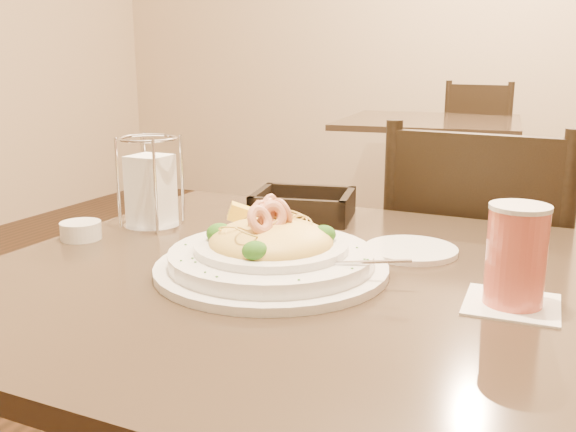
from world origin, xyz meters
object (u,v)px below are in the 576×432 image
at_px(background_table, 428,163).
at_px(butter_ramekin, 81,230).
at_px(bread_basket, 303,208).
at_px(pasta_bowl, 271,252).
at_px(drink_glass, 516,257).
at_px(napkin_caddy, 151,188).
at_px(main_table, 283,407).
at_px(dining_chair_near, 479,303).
at_px(side_plate, 411,250).
at_px(dining_chair_far, 481,154).

bearing_deg(background_table, butter_ramekin, -91.01).
bearing_deg(bread_basket, pasta_bowl, -74.42).
xyz_separation_m(background_table, drink_glass, (0.69, -2.56, 0.30)).
xyz_separation_m(bread_basket, napkin_caddy, (-0.23, -0.19, 0.06)).
xyz_separation_m(main_table, bread_basket, (-0.10, 0.31, 0.26)).
distance_m(main_table, dining_chair_near, 0.67).
distance_m(pasta_bowl, butter_ramekin, 0.39).
bearing_deg(side_plate, dining_chair_near, 83.22).
height_order(main_table, butter_ramekin, butter_ramekin).
bearing_deg(main_table, dining_chair_far, 92.98).
height_order(pasta_bowl, bread_basket, pasta_bowl).
bearing_deg(butter_ramekin, napkin_caddy, 63.29).
relative_size(background_table, dining_chair_far, 1.07).
distance_m(main_table, bread_basket, 0.42).
height_order(background_table, dining_chair_near, dining_chair_near).
xyz_separation_m(dining_chair_far, napkin_caddy, (-0.17, -2.99, 0.32)).
bearing_deg(bread_basket, butter_ramekin, -133.46).
distance_m(bread_basket, butter_ramekin, 0.43).
height_order(main_table, drink_glass, drink_glass).
xyz_separation_m(drink_glass, bread_basket, (-0.44, 0.32, -0.05)).
bearing_deg(dining_chair_far, pasta_bowl, 102.17).
distance_m(pasta_bowl, drink_glass, 0.35).
bearing_deg(side_plate, background_table, 102.11).
relative_size(dining_chair_far, drink_glass, 6.87).
bearing_deg(background_table, napkin_caddy, -89.58).
bearing_deg(main_table, bread_basket, 108.18).
distance_m(dining_chair_far, napkin_caddy, 3.02).
bearing_deg(dining_chair_near, main_table, 75.64).
xyz_separation_m(pasta_bowl, napkin_caddy, (-0.33, 0.14, 0.04)).
height_order(dining_chair_near, napkin_caddy, dining_chair_near).
bearing_deg(dining_chair_far, butter_ramekin, 95.04).
bearing_deg(bread_basket, napkin_caddy, -141.22).
bearing_deg(butter_ramekin, side_plate, 16.80).
bearing_deg(napkin_caddy, dining_chair_far, 86.67).
relative_size(background_table, butter_ramekin, 13.88).
height_order(bread_basket, butter_ramekin, bread_basket).
height_order(dining_chair_near, bread_basket, dining_chair_near).
xyz_separation_m(dining_chair_far, bread_basket, (0.06, -2.81, 0.27)).
relative_size(bread_basket, butter_ramekin, 3.08).
height_order(napkin_caddy, side_plate, napkin_caddy).
relative_size(background_table, side_plate, 6.46).
relative_size(dining_chair_far, butter_ramekin, 12.96).
xyz_separation_m(main_table, drink_glass, (0.34, -0.01, 0.30)).
bearing_deg(drink_glass, background_table, 105.12).
xyz_separation_m(main_table, napkin_caddy, (-0.34, 0.13, 0.31)).
relative_size(napkin_caddy, butter_ramekin, 2.44).
height_order(dining_chair_far, pasta_bowl, dining_chair_far).
bearing_deg(dining_chair_near, background_table, -69.42).
distance_m(main_table, butter_ramekin, 0.47).
distance_m(main_table, drink_glass, 0.45).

